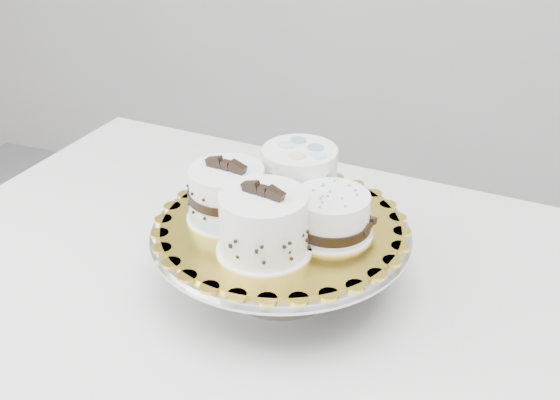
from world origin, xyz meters
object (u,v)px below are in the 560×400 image
(cake_board, at_px, (281,226))
(cake_banded, at_px, (227,196))
(cake_dots, at_px, (300,174))
(cake_ribbon, at_px, (332,216))
(table, at_px, (282,324))
(cake_stand, at_px, (281,246))
(cake_swirl, at_px, (264,225))

(cake_board, height_order, cake_banded, cake_banded)
(cake_board, bearing_deg, cake_dots, 88.58)
(cake_banded, xyz_separation_m, cake_dots, (0.08, 0.08, 0.01))
(cake_board, relative_size, cake_dots, 2.33)
(cake_banded, height_order, cake_ribbon, cake_banded)
(table, xyz_separation_m, cake_board, (0.00, -0.01, 0.18))
(cake_board, bearing_deg, cake_banded, -175.76)
(table, relative_size, cake_banded, 10.43)
(cake_stand, bearing_deg, cake_ribbon, 0.45)
(cake_swirl, xyz_separation_m, cake_banded, (-0.07, 0.06, -0.00))
(cake_banded, bearing_deg, cake_swirl, -28.84)
(cake_stand, bearing_deg, table, 101.11)
(cake_dots, height_order, cake_ribbon, cake_dots)
(cake_dots, distance_m, cake_ribbon, 0.10)
(cake_board, distance_m, cake_swirl, 0.08)
(cake_board, distance_m, cake_ribbon, 0.08)
(cake_swirl, relative_size, cake_banded, 1.13)
(cake_board, xyz_separation_m, cake_ribbon, (0.07, 0.00, 0.03))
(cake_swirl, distance_m, cake_ribbon, 0.10)
(cake_swirl, bearing_deg, table, 105.27)
(cake_stand, distance_m, cake_dots, 0.11)
(cake_banded, relative_size, cake_dots, 0.85)
(cake_stand, distance_m, cake_board, 0.03)
(cake_dots, relative_size, cake_ribbon, 1.17)
(cake_banded, distance_m, cake_ribbon, 0.15)
(cake_dots, bearing_deg, table, -70.73)
(cake_stand, xyz_separation_m, cake_board, (0.00, 0.00, 0.03))
(table, height_order, cake_swirl, cake_swirl)
(table, bearing_deg, cake_stand, -72.00)
(cake_board, bearing_deg, cake_swirl, -90.51)
(cake_stand, distance_m, cake_banded, 0.10)
(table, bearing_deg, cake_banded, -158.10)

